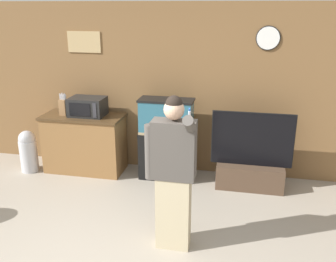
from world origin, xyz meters
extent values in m
cube|color=brown|center=(0.00, 2.94, 1.30)|extent=(10.00, 0.06, 2.60)
cube|color=tan|center=(-1.11, 2.91, 2.00)|extent=(0.54, 0.02, 0.32)
cylinder|color=white|center=(1.65, 2.90, 2.11)|extent=(0.31, 0.03, 0.31)
cylinder|color=black|center=(1.65, 2.90, 2.11)|extent=(0.34, 0.01, 0.34)
cube|color=brown|center=(-1.06, 2.56, 0.44)|extent=(1.23, 0.55, 0.88)
cube|color=#48321C|center=(-1.06, 2.56, 0.90)|extent=(1.27, 0.59, 0.03)
cube|color=black|center=(-0.98, 2.58, 1.06)|extent=(0.54, 0.38, 0.28)
cube|color=black|center=(-1.02, 2.39, 1.06)|extent=(0.33, 0.01, 0.20)
cube|color=#2D2D33|center=(-0.78, 2.39, 1.06)|extent=(0.05, 0.01, 0.23)
cube|color=olive|center=(-1.36, 2.52, 1.04)|extent=(0.11, 0.09, 0.24)
cylinder|color=#B7B7BC|center=(-1.39, 2.52, 1.21)|extent=(0.02, 0.02, 0.09)
cylinder|color=#B7B7BC|center=(-1.38, 2.52, 1.20)|extent=(0.02, 0.02, 0.08)
cylinder|color=#B7B7BC|center=(-1.36, 2.52, 1.22)|extent=(0.02, 0.02, 0.11)
cylinder|color=#B7B7BC|center=(-1.34, 2.52, 1.21)|extent=(0.02, 0.02, 0.09)
cylinder|color=#B7B7BC|center=(-1.32, 2.52, 1.21)|extent=(0.02, 0.02, 0.08)
cylinder|color=#B7B7BC|center=(-1.39, 2.56, 1.20)|extent=(0.02, 0.02, 0.07)
cylinder|color=#B7B7BC|center=(-1.38, 2.56, 1.21)|extent=(0.02, 0.02, 0.08)
cylinder|color=#B7B7BC|center=(-1.36, 2.56, 1.20)|extent=(0.02, 0.02, 0.08)
cylinder|color=#B7B7BC|center=(-1.34, 2.56, 1.21)|extent=(0.02, 0.02, 0.09)
cylinder|color=#B7B7BC|center=(-1.32, 2.56, 1.20)|extent=(0.02, 0.02, 0.08)
cube|color=black|center=(0.27, 2.55, 0.36)|extent=(0.80, 0.36, 0.73)
cube|color=#937F5B|center=(0.27, 2.55, 0.75)|extent=(0.78, 0.34, 0.04)
cube|color=#285B70|center=(0.27, 2.55, 0.99)|extent=(0.77, 0.34, 0.50)
cube|color=black|center=(0.27, 2.55, 1.23)|extent=(0.80, 0.36, 0.03)
cube|color=#4C3828|center=(1.53, 2.48, 0.18)|extent=(0.96, 0.40, 0.36)
cube|color=black|center=(1.53, 2.48, 0.74)|extent=(1.13, 0.05, 0.76)
cube|color=black|center=(1.53, 2.51, 0.74)|extent=(1.16, 0.01, 0.79)
cube|color=#BCAD89|center=(0.71, 0.87, 0.42)|extent=(0.36, 0.20, 0.83)
cube|color=#4C4742|center=(0.71, 0.87, 1.14)|extent=(0.45, 0.22, 0.62)
sphere|color=tan|center=(0.71, 0.87, 1.57)|extent=(0.21, 0.21, 0.21)
sphere|color=black|center=(0.71, 0.87, 1.63)|extent=(0.17, 0.17, 0.17)
cylinder|color=#4C4742|center=(0.46, 0.87, 1.10)|extent=(0.12, 0.12, 0.59)
cylinder|color=#4C4742|center=(0.89, 0.74, 1.46)|extent=(0.11, 0.33, 0.27)
cylinder|color=white|center=(0.89, 0.72, 1.56)|extent=(0.02, 0.06, 0.11)
cylinder|color=#2856B2|center=(0.89, 0.70, 1.62)|extent=(0.02, 0.03, 0.05)
cylinder|color=#B7B7BC|center=(-1.94, 2.34, 0.25)|extent=(0.28, 0.28, 0.51)
sphere|color=#ADADB2|center=(-1.94, 2.34, 0.54)|extent=(0.26, 0.26, 0.26)
camera|label=1|loc=(1.37, -2.62, 2.55)|focal=40.00mm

